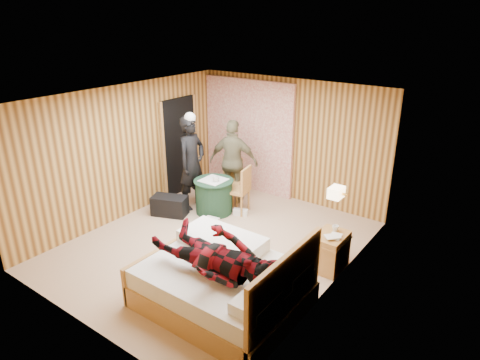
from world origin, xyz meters
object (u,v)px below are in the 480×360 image
Objects in this scene: bed at (225,283)px; chair_near at (241,187)px; nightstand at (330,251)px; wall_lamp at (336,192)px; round_table at (214,196)px; chair_far at (231,177)px; duffel_bag at (170,206)px; man_at_table at (234,162)px; woman_standing at (192,163)px; man_on_bed at (215,247)px.

bed is 2.19× the size of chair_near.
bed is 1.80m from nightstand.
round_table is at bearing 168.66° from wall_lamp.
chair_far is at bearing 125.67° from bed.
round_table is 0.64m from chair_far.
duffel_bag is at bearing -61.57° from chair_near.
chair_far is 0.98× the size of chair_near.
round_table is 0.81× the size of chair_near.
man_at_table reaches higher than duffel_bag.
nightstand is 0.90× the size of duffel_bag.
wall_lamp reaches higher than chair_far.
round_table is 0.41× the size of woman_standing.
woman_standing is at bearing 139.52° from bed.
nightstand is 2.94m from chair_far.
round_table is 0.88m from duffel_bag.
chair_near is (0.47, -0.32, 0.01)m from chair_far.
chair_far is (-2.76, 1.16, -0.76)m from wall_lamp.
chair_far is 0.33m from man_at_table.
bed reaches higher than chair_near.
bed is 2.97m from duffel_bag.
bed reaches higher than chair_far.
chair_near is at bearing 121.69° from bed.
man_at_table is at bearing 156.44° from wall_lamp.
man_on_bed is (-0.73, -1.86, 0.69)m from nightstand.
bed is 1.12× the size of woman_standing.
nightstand is 0.34× the size of man_on_bed.
bed is at bearing 97.06° from man_on_bed.
bed is (-0.80, -1.57, -0.97)m from wall_lamp.
round_table is at bearing -109.69° from chair_far.
woman_standing is 0.85m from man_at_table.
wall_lamp is 3.53m from duffel_bag.
bed is 3.37m from chair_far.
wall_lamp is 0.43× the size of nightstand.
man_at_table is (-0.44, 0.35, 0.31)m from chair_near.
woman_standing is (-0.52, -0.03, 0.59)m from round_table.
bed is 1.17× the size of man_on_bed.
duffel_bag is (-3.35, -0.05, -1.11)m from wall_lamp.
woman_standing is (-3.24, 0.51, -0.37)m from wall_lamp.
man_on_bed is (1.96, -2.99, 0.13)m from man_at_table.
wall_lamp is 2.94m from round_table.
nightstand is at bearing -44.68° from chair_far.
man_on_bed reaches higher than nightstand.
chair_near reaches higher than chair_far.
bed is 2.84m from chair_near.
round_table is 0.83m from man_at_table.
chair_far is at bearing 42.74° from duffel_bag.
man_at_table is at bearing -140.33° from chair_near.
man_on_bed is at bearing -82.94° from bed.
chair_near reaches higher than round_table.
wall_lamp is 1.98m from man_on_bed.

